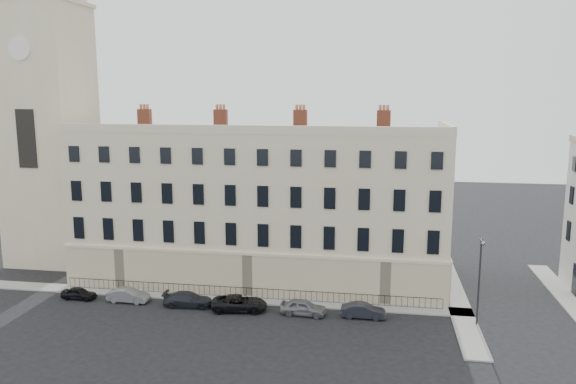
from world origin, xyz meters
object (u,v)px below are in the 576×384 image
object	(u,v)px
streetlamp	(479,278)
car_e	(303,307)
car_a	(79,293)
car_b	(128,295)
car_d	(239,303)
car_f	(363,311)
car_c	(188,299)

from	to	relation	value
streetlamp	car_e	bearing A→B (deg)	173.57
car_a	car_b	distance (m)	4.78
car_e	streetlamp	bearing A→B (deg)	-86.56
car_a	car_b	xyz separation A→B (m)	(4.78, 0.07, 0.08)
car_d	car_f	size ratio (longest dim) A/B	1.29
car_e	streetlamp	world-z (taller)	streetlamp
car_b	car_e	world-z (taller)	car_e
car_e	car_b	bearing A→B (deg)	92.39
car_b	streetlamp	xyz separation A→B (m)	(30.16, -0.50, 3.44)
car_c	car_e	world-z (taller)	car_e
car_c	streetlamp	size ratio (longest dim) A/B	0.60
car_c	car_f	size ratio (longest dim) A/B	1.18
car_b	streetlamp	size ratio (longest dim) A/B	0.51
car_c	car_f	world-z (taller)	car_c
car_d	car_e	size ratio (longest dim) A/B	1.22
car_c	car_e	bearing A→B (deg)	-95.55
car_d	car_e	world-z (taller)	car_e
car_c	car_d	bearing A→B (deg)	-96.80
car_a	car_d	bearing A→B (deg)	-89.76
car_a	car_e	bearing A→B (deg)	-89.57
car_a	car_c	distance (m)	10.48
car_c	streetlamp	distance (m)	24.71
car_b	car_f	xyz separation A→B (m)	(21.05, -0.22, -0.00)
car_e	car_f	bearing A→B (deg)	-84.10
streetlamp	car_f	bearing A→B (deg)	172.21
car_a	car_c	xyz separation A→B (m)	(10.48, -0.07, 0.09)
car_d	streetlamp	size ratio (longest dim) A/B	0.65
car_a	car_b	bearing A→B (deg)	-87.79
car_b	car_e	bearing A→B (deg)	-90.55
car_b	car_d	world-z (taller)	car_d
car_a	car_e	xyz separation A→B (m)	(20.78, -0.33, 0.13)
car_a	car_f	distance (m)	25.83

